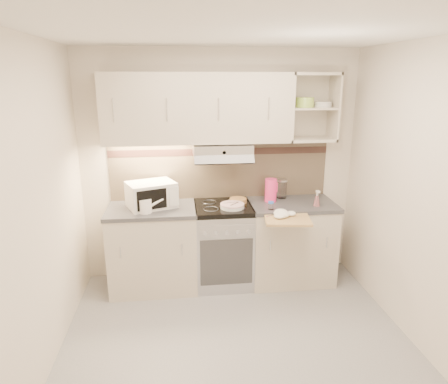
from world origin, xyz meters
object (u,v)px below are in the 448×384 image
object	(u,v)px
watering_can	(146,205)
plate_stack	(232,206)
pink_pitcher	(271,190)
glass_jar	(282,189)
electric_range	(223,244)
spray_bottle	(317,199)
cutting_board	(287,219)
microwave	(151,195)

from	to	relation	value
watering_can	plate_stack	size ratio (longest dim) A/B	1.04
pink_pitcher	glass_jar	size ratio (longest dim) A/B	1.19
electric_range	plate_stack	world-z (taller)	plate_stack
plate_stack	spray_bottle	world-z (taller)	spray_bottle
electric_range	glass_jar	xyz separation A→B (m)	(0.68, 0.19, 0.56)
watering_can	cutting_board	world-z (taller)	watering_can
glass_jar	cutting_board	xyz separation A→B (m)	(-0.10, -0.60, -0.13)
watering_can	plate_stack	world-z (taller)	watering_can
electric_range	watering_can	bearing A→B (deg)	-169.21
microwave	plate_stack	bearing A→B (deg)	-30.92
watering_can	spray_bottle	xyz separation A→B (m)	(1.77, 0.01, -0.01)
pink_pitcher	spray_bottle	world-z (taller)	pink_pitcher
plate_stack	microwave	bearing A→B (deg)	170.58
plate_stack	cutting_board	size ratio (longest dim) A/B	0.57
electric_range	cutting_board	size ratio (longest dim) A/B	2.07
electric_range	cutting_board	bearing A→B (deg)	-35.52
electric_range	cutting_board	distance (m)	0.83
spray_bottle	cutting_board	bearing A→B (deg)	-147.83
microwave	plate_stack	size ratio (longest dim) A/B	2.26
glass_jar	spray_bottle	distance (m)	0.44
pink_pitcher	spray_bottle	distance (m)	0.50
cutting_board	pink_pitcher	bearing A→B (deg)	104.63
glass_jar	plate_stack	bearing A→B (deg)	-153.94
electric_range	watering_can	world-z (taller)	watering_can
glass_jar	cutting_board	bearing A→B (deg)	-99.30
pink_pitcher	glass_jar	xyz separation A→B (m)	(0.15, 0.11, -0.02)
watering_can	spray_bottle	bearing A→B (deg)	-5.80
glass_jar	electric_range	bearing A→B (deg)	-164.66
spray_bottle	glass_jar	bearing A→B (deg)	128.73
watering_can	pink_pitcher	size ratio (longest dim) A/B	1.03
microwave	watering_can	size ratio (longest dim) A/B	2.17
electric_range	cutting_board	world-z (taller)	electric_range
plate_stack	pink_pitcher	size ratio (longest dim) A/B	0.99
pink_pitcher	cutting_board	xyz separation A→B (m)	(0.05, -0.49, -0.15)
spray_bottle	electric_range	bearing A→B (deg)	168.67
microwave	plate_stack	world-z (taller)	microwave
plate_stack	spray_bottle	distance (m)	0.89
watering_can	plate_stack	distance (m)	0.88
glass_jar	cutting_board	world-z (taller)	glass_jar
spray_bottle	cutting_board	distance (m)	0.49
electric_range	cutting_board	xyz separation A→B (m)	(0.58, -0.42, 0.42)
microwave	glass_jar	size ratio (longest dim) A/B	2.65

